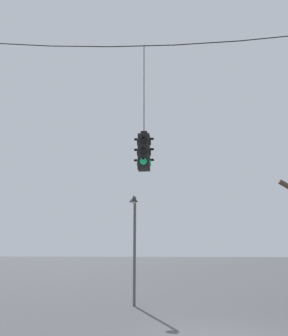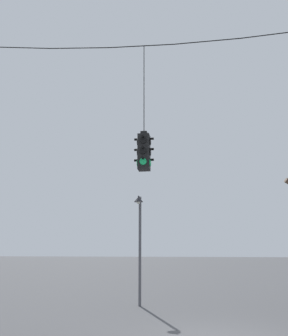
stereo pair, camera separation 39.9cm
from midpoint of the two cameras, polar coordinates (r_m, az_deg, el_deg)
name	(u,v)px [view 2 (the right image)]	position (r m, az deg, el deg)	size (l,w,h in m)	color
span_wire	(206,36)	(11.23, 11.91, 21.52)	(14.43, 0.03, 0.55)	black
traffic_light_over_intersection	(144,151)	(9.63, 1.19, 2.97)	(0.58, 0.58, 4.09)	black
street_lamp	(139,229)	(14.48, -0.01, -10.53)	(0.40, 0.70, 4.60)	#515156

